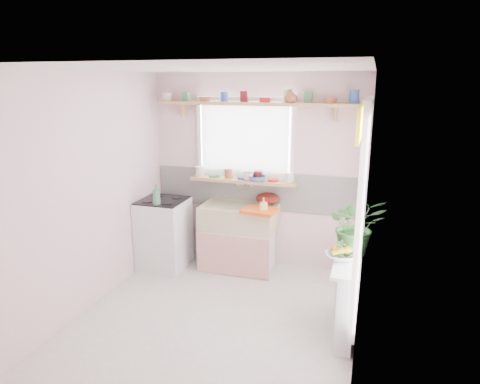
% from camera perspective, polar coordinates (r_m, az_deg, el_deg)
% --- Properties ---
extents(room, '(3.20, 3.20, 3.20)m').
position_cam_1_polar(room, '(4.72, 7.63, 1.96)').
color(room, silver).
rests_on(room, ground).
extents(sink_unit, '(0.95, 0.65, 1.11)m').
position_cam_1_polar(sink_unit, '(5.58, -0.18, -5.97)').
color(sink_unit, white).
rests_on(sink_unit, ground).
extents(cooker, '(0.58, 0.58, 0.93)m').
position_cam_1_polar(cooker, '(5.70, -10.11, -5.43)').
color(cooker, white).
rests_on(cooker, ground).
extents(radiator_ledge, '(0.22, 0.95, 0.78)m').
position_cam_1_polar(radiator_ledge, '(4.37, 14.12, -13.07)').
color(radiator_ledge, white).
rests_on(radiator_ledge, ground).
extents(windowsill, '(1.40, 0.22, 0.04)m').
position_cam_1_polar(windowsill, '(5.54, 0.40, 1.55)').
color(windowsill, tan).
rests_on(windowsill, room).
extents(pine_shelf, '(2.52, 0.24, 0.04)m').
position_cam_1_polar(pine_shelf, '(5.35, 1.95, 11.68)').
color(pine_shelf, tan).
rests_on(pine_shelf, room).
extents(shelf_crockery, '(2.47, 0.11, 0.12)m').
position_cam_1_polar(shelf_crockery, '(5.35, 1.72, 12.49)').
color(shelf_crockery, silver).
rests_on(shelf_crockery, pine_shelf).
extents(sill_crockery, '(1.35, 0.11, 0.12)m').
position_cam_1_polar(sill_crockery, '(5.53, 0.23, 2.32)').
color(sill_crockery, silver).
rests_on(sill_crockery, windowsill).
extents(dish_tray, '(0.45, 0.37, 0.04)m').
position_cam_1_polar(dish_tray, '(5.17, 2.66, -2.53)').
color(dish_tray, '#F65915').
rests_on(dish_tray, sink_unit).
extents(colander, '(0.34, 0.34, 0.14)m').
position_cam_1_polar(colander, '(5.53, 3.74, -0.85)').
color(colander, '#5A110F').
rests_on(colander, sink_unit).
extents(jade_plant, '(0.62, 0.57, 0.57)m').
position_cam_1_polar(jade_plant, '(4.23, 15.22, -4.31)').
color(jade_plant, '#2A5B24').
rests_on(jade_plant, radiator_ledge).
extents(fruit_bowl, '(0.32, 0.32, 0.07)m').
position_cam_1_polar(fruit_bowl, '(4.14, 13.19, -8.30)').
color(fruit_bowl, silver).
rests_on(fruit_bowl, radiator_ledge).
extents(herb_pot, '(0.11, 0.09, 0.19)m').
position_cam_1_polar(herb_pot, '(4.13, 13.24, -7.51)').
color(herb_pot, '#356F2C').
rests_on(herb_pot, radiator_ledge).
extents(soap_bottle_sink, '(0.11, 0.11, 0.19)m').
position_cam_1_polar(soap_bottle_sink, '(5.14, 3.16, -1.79)').
color(soap_bottle_sink, '#E7D466').
rests_on(soap_bottle_sink, sink_unit).
extents(sill_cup, '(0.16, 0.16, 0.11)m').
position_cam_1_polar(sill_cup, '(5.45, 1.05, 2.10)').
color(sill_cup, beige).
rests_on(sill_cup, windowsill).
extents(sill_bowl, '(0.28, 0.28, 0.07)m').
position_cam_1_polar(sill_bowl, '(5.42, 2.32, 1.82)').
color(sill_bowl, teal).
rests_on(sill_bowl, windowsill).
extents(shelf_vase, '(0.20, 0.20, 0.16)m').
position_cam_1_polar(shelf_vase, '(5.19, 6.79, 12.62)').
color(shelf_vase, '#A04D31').
rests_on(shelf_vase, pine_shelf).
extents(cooker_bottle, '(0.10, 0.10, 0.25)m').
position_cam_1_polar(cooker_bottle, '(5.33, -11.08, -0.37)').
color(cooker_bottle, '#3D7B50').
rests_on(cooker_bottle, cooker).
extents(fruit, '(0.20, 0.14, 0.10)m').
position_cam_1_polar(fruit, '(4.13, 13.33, -7.53)').
color(fruit, orange).
rests_on(fruit, fruit_bowl).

